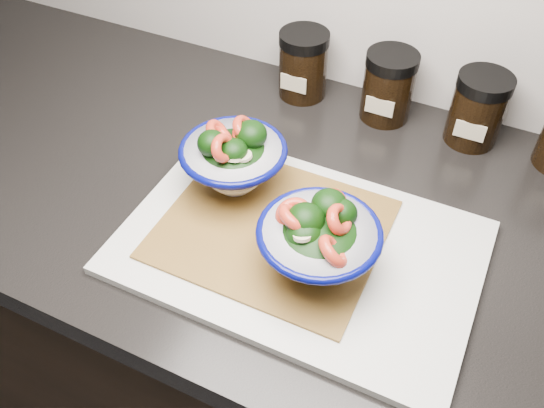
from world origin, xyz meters
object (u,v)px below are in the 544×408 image
at_px(bowl_right, 318,240).
at_px(spice_jar_c, 478,109).
at_px(cutting_board, 299,247).
at_px(bowl_left, 234,159).
at_px(spice_jar_a, 303,64).
at_px(spice_jar_b, 388,86).

relative_size(bowl_right, spice_jar_c, 1.31).
bearing_deg(cutting_board, spice_jar_c, 65.25).
height_order(bowl_left, spice_jar_a, bowl_left).
height_order(spice_jar_a, spice_jar_b, same).
bearing_deg(spice_jar_b, spice_jar_a, 180.00).
bearing_deg(bowl_left, spice_jar_a, 92.58).
bearing_deg(bowl_left, spice_jar_b, 63.07).
relative_size(bowl_left, spice_jar_a, 1.29).
height_order(spice_jar_a, spice_jar_c, same).
relative_size(bowl_left, spice_jar_b, 1.29).
bearing_deg(cutting_board, spice_jar_a, 112.85).
bearing_deg(spice_jar_b, bowl_right, -86.10).
xyz_separation_m(bowl_left, bowl_right, (0.16, -0.09, 0.00)).
bearing_deg(spice_jar_b, cutting_board, -91.73).
distance_m(bowl_left, bowl_right, 0.18).
distance_m(cutting_board, spice_jar_c, 0.36).
bearing_deg(cutting_board, bowl_left, 154.49).
bearing_deg(spice_jar_a, spice_jar_c, 0.00).
bearing_deg(spice_jar_c, bowl_right, -108.30).
height_order(bowl_left, spice_jar_b, bowl_left).
xyz_separation_m(bowl_left, spice_jar_c, (0.27, 0.26, -0.01)).
distance_m(bowl_left, spice_jar_b, 0.30).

